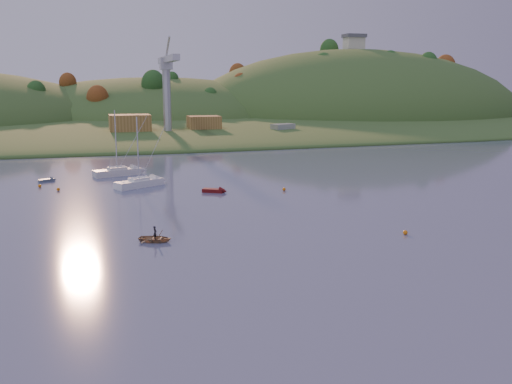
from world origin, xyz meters
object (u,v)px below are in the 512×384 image
object	(u,v)px
sailboat_far	(117,171)
grey_dinghy	(50,180)
sailboat_near	(139,182)
canoe	(155,239)
red_tender	(218,191)

from	to	relation	value
sailboat_far	grey_dinghy	distance (m)	11.36
sailboat_near	canoe	size ratio (longest dim) A/B	3.23
sailboat_near	sailboat_far	size ratio (longest dim) A/B	0.96
canoe	red_tender	size ratio (longest dim) A/B	0.88
sailboat_far	red_tender	xyz separation A→B (m)	(13.26, -20.18, -0.47)
sailboat_near	grey_dinghy	distance (m)	16.55
sailboat_near	red_tender	xyz separation A→B (m)	(10.67, -8.05, -0.45)
canoe	sailboat_near	bearing A→B (deg)	21.99
sailboat_far	canoe	world-z (taller)	sailboat_far
canoe	grey_dinghy	world-z (taller)	grey_dinghy
canoe	red_tender	xyz separation A→B (m)	(12.14, 23.91, -0.09)
sailboat_near	canoe	world-z (taller)	sailboat_near
red_tender	grey_dinghy	xyz separation A→B (m)	(-24.28, 17.46, -0.04)
red_tender	grey_dinghy	distance (m)	29.90
red_tender	grey_dinghy	world-z (taller)	red_tender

